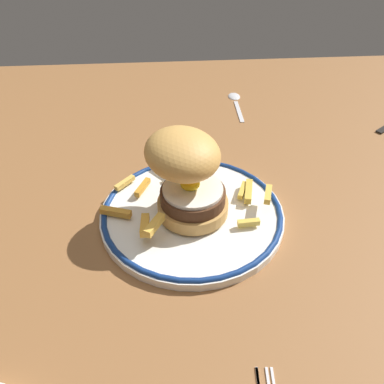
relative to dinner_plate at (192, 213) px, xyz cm
name	(u,v)px	position (x,y,z in cm)	size (l,w,h in cm)	color
ground_plane	(219,204)	(4.53, 4.91, -2.84)	(118.12, 109.20, 4.00)	brown
dinner_plate	(192,213)	(0.00, 0.00, 0.00)	(25.42, 25.42, 1.60)	white
burger	(187,173)	(-0.63, 0.38, 6.73)	(13.85, 13.55, 12.01)	tan
fries_pile	(182,197)	(-1.27, 1.47, 1.67)	(23.86, 18.21, 2.88)	gold
spoon	(235,98)	(12.05, 36.30, -0.48)	(2.66, 13.33, 0.90)	silver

